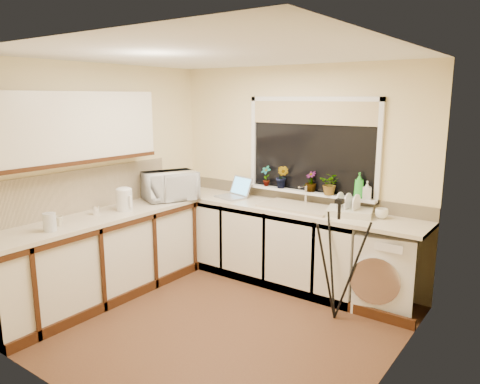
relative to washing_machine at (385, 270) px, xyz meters
name	(u,v)px	position (x,y,z in m)	size (l,w,h in m)	color
floor	(216,320)	(-1.20, -1.22, -0.40)	(3.20, 3.20, 0.00)	brown
ceiling	(213,54)	(-1.20, -1.22, 2.05)	(3.20, 3.20, 0.00)	white
wall_back	(296,173)	(-1.20, 0.28, 0.83)	(3.20, 3.20, 0.00)	beige
wall_front	(67,235)	(-1.20, -2.72, 0.83)	(3.20, 3.20, 0.00)	beige
wall_left	(102,177)	(-2.80, -1.22, 0.83)	(3.00, 3.00, 0.00)	beige
wall_right	(392,224)	(0.40, -1.22, 0.83)	(3.00, 3.00, 0.00)	beige
base_cabinet_back	(258,240)	(-1.52, -0.02, 0.03)	(2.55, 0.60, 0.86)	silver
base_cabinet_left	(101,259)	(-2.50, -1.52, 0.03)	(0.54, 2.40, 0.86)	silver
worktop_back	(282,207)	(-1.20, -0.02, 0.48)	(3.20, 0.60, 0.04)	beige
worktop_left	(99,217)	(-2.50, -1.52, 0.48)	(0.60, 2.40, 0.04)	beige
upper_cabinet	(71,128)	(-2.64, -1.67, 1.40)	(0.28, 1.90, 0.70)	silver
splashback_left	(80,191)	(-2.78, -1.52, 0.73)	(0.02, 2.40, 0.45)	beige
splashback_back	(295,195)	(-1.20, 0.26, 0.57)	(3.20, 0.02, 0.14)	beige
window_glass	(312,147)	(-1.00, 0.26, 1.15)	(1.50, 0.02, 1.00)	black
window_blind	(312,113)	(-1.00, 0.24, 1.53)	(1.50, 0.02, 0.25)	tan
windowsill	(308,192)	(-1.00, 0.21, 0.64)	(1.60, 0.14, 0.03)	white
sink	(298,207)	(-1.00, -0.02, 0.51)	(0.82, 0.46, 0.03)	tan
faucet	(306,194)	(-1.00, 0.16, 0.62)	(0.03, 0.03, 0.24)	silver
washing_machine	(385,270)	(0.00, 0.00, 0.00)	(0.56, 0.55, 0.80)	white
laptop	(235,192)	(-1.88, 0.02, 0.57)	(0.42, 0.42, 0.24)	#A6A7AF
kettle	(124,200)	(-2.45, -1.22, 0.61)	(0.17, 0.17, 0.23)	silver
dish_rack	(350,212)	(-0.41, 0.02, 0.53)	(0.45, 0.34, 0.07)	beige
tripod	(337,260)	(-0.30, -0.51, 0.19)	(0.58, 0.58, 1.18)	black
glass_jug	(50,222)	(-2.39, -2.13, 0.58)	(0.12, 0.12, 0.17)	silver
steel_jar	(96,210)	(-2.55, -1.51, 0.55)	(0.07, 0.07, 0.10)	white
microwave	(170,186)	(-2.43, -0.54, 0.67)	(0.60, 0.41, 0.33)	white
plant_a	(266,176)	(-1.55, 0.18, 0.77)	(0.13, 0.09, 0.24)	#999999
plant_b	(282,177)	(-1.32, 0.18, 0.78)	(0.15, 0.12, 0.27)	#999999
plant_c	(311,182)	(-0.96, 0.20, 0.77)	(0.13, 0.13, 0.23)	#999999
plant_d	(330,184)	(-0.71, 0.17, 0.77)	(0.22, 0.19, 0.24)	#999999
soap_bottle_green	(359,185)	(-0.40, 0.19, 0.79)	(0.11, 0.11, 0.27)	green
soap_bottle_clear	(367,190)	(-0.31, 0.19, 0.75)	(0.09, 0.09, 0.19)	#999999
cup_back	(382,214)	(-0.10, 0.08, 0.55)	(0.13, 0.13, 0.10)	white
cup_left	(58,221)	(-2.49, -1.98, 0.55)	(0.10, 0.10, 0.09)	beige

